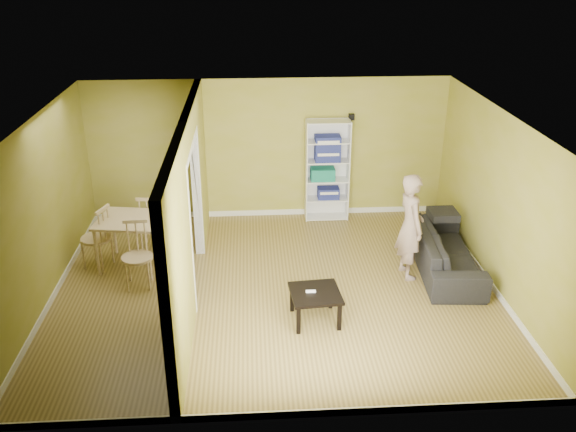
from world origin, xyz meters
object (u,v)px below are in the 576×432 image
object	(u,v)px
sofa	(446,246)
coffee_table	(315,296)
chair_near	(137,256)
dining_table	(140,224)
bookshelf	(327,170)
person	(411,218)
chair_far	(151,220)
chair_left	(96,237)

from	to	relation	value
sofa	coffee_table	size ratio (longest dim) A/B	3.28
chair_near	dining_table	bearing A→B (deg)	89.53
bookshelf	chair_near	xyz separation A→B (m)	(-3.11, -2.38, -0.43)
person	bookshelf	world-z (taller)	person
coffee_table	chair_far	distance (m)	3.49
person	coffee_table	world-z (taller)	person
person	chair_left	bearing A→B (deg)	74.55
sofa	chair_near	distance (m)	4.75
chair_near	person	bearing A→B (deg)	-2.13
dining_table	sofa	bearing A→B (deg)	-5.26
sofa	person	distance (m)	0.86
sofa	coffee_table	xyz separation A→B (m)	(-2.20, -1.30, -0.04)
dining_table	chair_near	distance (m)	0.69
chair_near	chair_far	distance (m)	1.32
chair_far	chair_left	bearing A→B (deg)	45.24
bookshelf	chair_left	world-z (taller)	bookshelf
chair_left	chair_near	bearing A→B (deg)	67.48
sofa	chair_far	bearing A→B (deg)	81.25
chair_left	coffee_table	bearing A→B (deg)	81.21
person	chair_near	world-z (taller)	person
sofa	dining_table	bearing A→B (deg)	89.21
bookshelf	person	bearing A→B (deg)	-66.77
chair_near	sofa	bearing A→B (deg)	-0.66
dining_table	chair_near	size ratio (longest dim) A/B	1.28
chair_left	chair_far	world-z (taller)	chair_left
coffee_table	chair_near	world-z (taller)	chair_near
sofa	bookshelf	xyz separation A→B (m)	(-1.63, 2.17, 0.53)
person	dining_table	world-z (taller)	person
chair_left	sofa	bearing A→B (deg)	104.51
chair_far	bookshelf	bearing A→B (deg)	-155.94
person	coffee_table	distance (m)	2.04
coffee_table	dining_table	xyz separation A→B (m)	(-2.58, 1.74, 0.36)
chair_far	coffee_table	bearing A→B (deg)	141.50
dining_table	chair_left	xyz separation A→B (m)	(-0.72, 0.02, -0.22)
person	chair_far	bearing A→B (deg)	64.61
sofa	chair_near	xyz separation A→B (m)	(-4.74, -0.21, 0.10)
coffee_table	person	bearing A→B (deg)	36.79
bookshelf	chair_left	size ratio (longest dim) A/B	1.81
sofa	person	xyz separation A→B (m)	(-0.64, -0.13, 0.56)
dining_table	chair_far	size ratio (longest dim) A/B	1.35
bookshelf	chair_far	distance (m)	3.30
bookshelf	coffee_table	distance (m)	3.56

